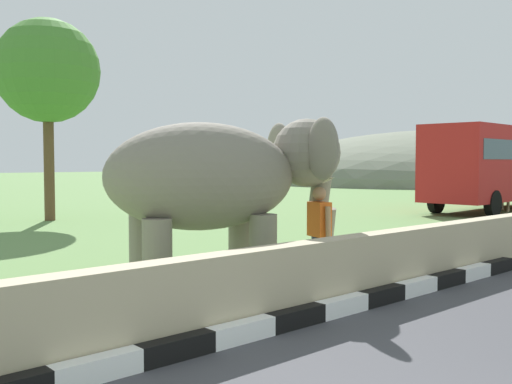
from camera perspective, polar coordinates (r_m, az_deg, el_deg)
striped_curb at (r=6.19m, az=-11.30°, el=-15.53°), size 16.20×0.20×0.24m
barrier_parapet at (r=7.73m, az=2.78°, el=-8.82°), size 28.00×0.36×1.00m
elephant at (r=9.45m, az=-3.11°, el=1.33°), size 4.08×2.99×2.81m
person_handler at (r=9.99m, az=6.13°, el=-3.67°), size 0.33×0.66×1.66m
bus_red at (r=26.80m, az=21.94°, el=2.75°), size 8.61×3.02×3.50m
cow_near at (r=26.86m, az=23.04°, el=0.15°), size 1.30×1.85×1.23m
tree_distant at (r=22.18m, az=-19.53°, el=10.90°), size 3.61×3.61×7.05m
hill_east at (r=67.02m, az=18.40°, el=1.04°), size 46.51×37.21×10.84m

